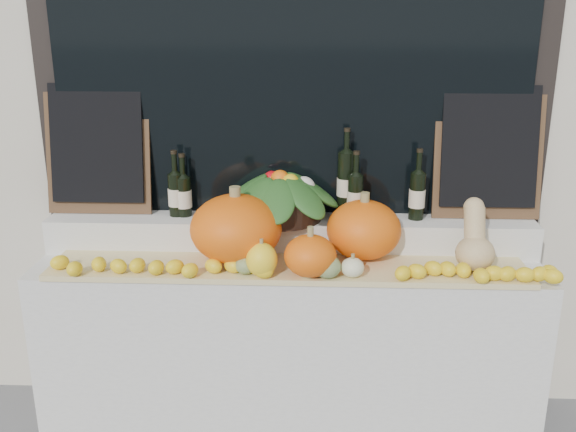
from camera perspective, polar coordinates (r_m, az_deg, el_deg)
The scene contains 17 objects.
display_sill at distance 3.15m, azimuth 0.06°, elevation -11.42°, with size 2.30×0.55×0.88m, color silver.
rear_tier at distance 3.07m, azimuth 0.18°, elevation -1.55°, with size 2.30×0.25×0.16m, color silver.
straw_bedding at distance 2.84m, azimuth -0.04°, elevation -4.69°, with size 2.10×0.32×0.03m, color tan.
pumpkin_left at distance 2.85m, azimuth -4.65°, elevation -1.12°, with size 0.41×0.41×0.30m, color orange.
pumpkin_right at distance 2.90m, azimuth 6.75°, elevation -1.21°, with size 0.34×0.34×0.27m, color orange.
pumpkin_center at distance 2.70m, azimuth 1.99°, elevation -3.54°, with size 0.22×0.22×0.18m, color orange.
butternut_squash at distance 2.88m, azimuth 16.27°, elevation -2.27°, with size 0.17×0.22×0.30m.
decorative_gourds at distance 2.71m, azimuth 0.33°, elevation -4.26°, with size 0.55×0.13×0.17m.
lemon_heap at distance 2.72m, azimuth -0.15°, elevation -4.72°, with size 2.20×0.16×0.06m, color yellow, non-canonical shape.
produce_bowl at distance 3.00m, azimuth -0.70°, elevation 1.93°, with size 0.59×0.59×0.24m.
wine_bottle_far_left at distance 3.09m, azimuth -9.92°, elevation 1.96°, with size 0.08×0.08×0.32m.
wine_bottle_near_left at distance 3.09m, azimuth -9.26°, elevation 1.81°, with size 0.08×0.08×0.30m.
wine_bottle_tall at distance 3.03m, azimuth 5.15°, elevation 2.87°, with size 0.08×0.08×0.42m.
wine_bottle_near_right at distance 3.00m, azimuth 5.99°, elevation 1.72°, with size 0.08×0.08×0.33m.
wine_bottle_far_right at distance 3.05m, azimuth 11.40°, elevation 1.84°, with size 0.08×0.08×0.34m.
chalkboard_left at distance 3.19m, azimuth -16.60°, elevation 5.95°, with size 0.50×0.13×0.62m.
chalkboard_right at distance 3.12m, azimuth 17.43°, elevation 5.62°, with size 0.50×0.13×0.62m.
Camera 1 is at (0.12, -1.22, 1.99)m, focal length 40.00 mm.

